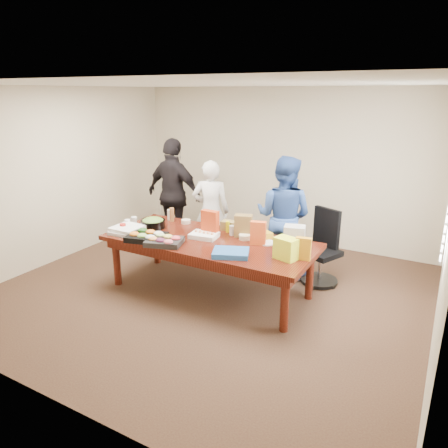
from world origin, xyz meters
The scene contains 37 objects.
floor centered at (0.00, 0.00, -0.01)m, with size 5.50×5.00×0.02m, color #47301E.
ceiling centered at (0.00, 0.00, 2.71)m, with size 5.50×5.00×0.02m, color white.
wall_back centered at (0.00, 2.50, 1.35)m, with size 5.50×0.04×2.70m, color beige.
wall_front centered at (0.00, -2.50, 1.35)m, with size 5.50×0.04×2.70m, color beige.
wall_left centered at (-2.75, 0.00, 1.35)m, with size 0.04×5.00×2.70m, color beige.
window_blinds centered at (2.68, 0.60, 1.50)m, with size 0.04×1.36×1.00m, color beige.
conference_table centered at (0.00, 0.00, 0.38)m, with size 2.80×1.20×0.75m, color #4C1C0F.
office_chair centered at (1.24, 0.97, 0.51)m, with size 0.52×0.52×1.02m, color black.
person_center centered at (-0.58, 1.01, 0.81)m, with size 0.59×0.39×1.62m, color white.
person_right centered at (0.62, 1.05, 0.88)m, with size 0.86×0.67×1.77m, color #2A498D.
person_left centered at (-1.41, 1.19, 0.95)m, with size 1.11×0.46×1.89m, color black.
veggie_tray centered at (-0.72, -0.41, 0.79)m, with size 0.48×0.38×0.07m, color black.
fruit_tray centered at (-0.41, -0.43, 0.78)m, with size 0.45×0.35×0.07m, color black.
sheet_cake centered at (-0.10, 0.03, 0.78)m, with size 0.36×0.27×0.06m, color white.
salad_bowl centered at (-0.97, 0.04, 0.81)m, with size 0.35×0.35×0.11m, color black.
chip_bag_blue centered at (0.51, -0.36, 0.78)m, with size 0.42×0.32×0.06m, color #255CAC.
chip_bag_red centered at (-0.08, 0.16, 0.92)m, with size 0.24×0.10×0.34m, color #BC3713.
chip_bag_yellow centered at (1.30, -0.06, 0.88)m, with size 0.18×0.07×0.27m, color orange.
chip_bag_orange centered at (0.63, 0.15, 0.90)m, with size 0.20×0.09×0.30m, color #E55522.
mayo_jar centered at (0.18, 0.31, 0.82)m, with size 0.09×0.09×0.13m, color silver.
mustard_bottle centered at (0.07, 0.38, 0.83)m, with size 0.06×0.06×0.16m, color #D2CA05.
dressing_bottle centered at (-0.91, 0.43, 0.85)m, with size 0.07×0.07×0.21m, color brown.
ranch_bottle centered at (-0.99, 0.46, 0.83)m, with size 0.05×0.05×0.16m, color white.
banana_bunch centered at (0.59, 0.42, 0.79)m, with size 0.26×0.15×0.09m, color gold.
bread_loaf centered at (0.09, 0.48, 0.82)m, with size 0.33×0.14×0.13m, color olive.
kraft_bag centered at (0.33, 0.33, 0.90)m, with size 0.23×0.13×0.30m, color brown.
red_cup centered at (-1.22, -0.31, 0.81)m, with size 0.09×0.09×0.11m, color #AE1E16.
clear_cup_a centered at (-1.30, -0.12, 0.81)m, with size 0.08×0.08×0.11m, color white.
clear_cup_b centered at (-1.30, 0.02, 0.81)m, with size 0.09×0.09×0.12m, color silver.
pizza_box_lower centered at (-1.13, -0.33, 0.77)m, with size 0.38×0.38×0.04m, color silver.
pizza_box_upper centered at (-1.14, -0.30, 0.82)m, with size 0.38×0.38×0.04m, color white.
plate_a centered at (0.71, 0.24, 0.76)m, with size 0.23×0.23×0.01m, color white.
plate_b centered at (0.46, 0.50, 0.76)m, with size 0.22×0.22×0.01m, color white.
dip_bowl_a centered at (0.41, 0.24, 0.78)m, with size 0.16×0.16×0.07m, color beige.
dip_bowl_b centered at (-0.67, 0.44, 0.78)m, with size 0.14×0.14×0.06m, color beige.
grocery_bag_white centered at (1.07, 0.29, 0.89)m, with size 0.26×0.18×0.27m, color silver.
grocery_bag_yellow centered at (1.12, -0.14, 0.88)m, with size 0.26×0.18×0.26m, color #EBFF2B.
Camera 1 is at (2.68, -4.43, 2.61)m, focal length 33.40 mm.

